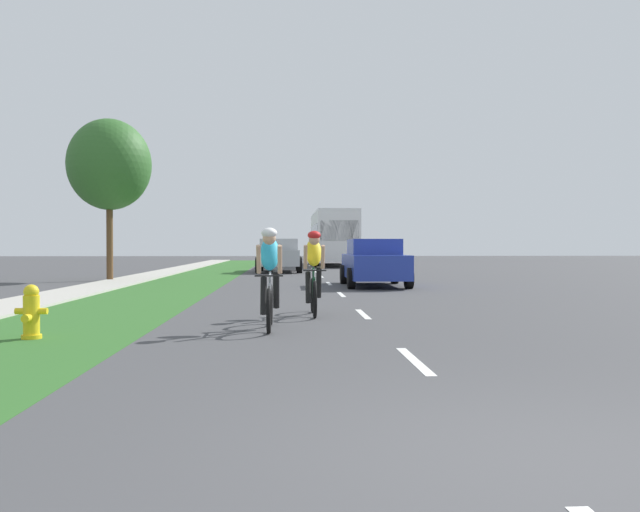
# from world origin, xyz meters

# --- Properties ---
(ground_plane) EXTENTS (120.00, 120.00, 0.00)m
(ground_plane) POSITION_xyz_m (0.00, 20.00, 0.00)
(ground_plane) COLOR #424244
(grass_verge) EXTENTS (2.99, 70.00, 0.01)m
(grass_verge) POSITION_xyz_m (-5.02, 20.00, 0.00)
(grass_verge) COLOR #2D6026
(grass_verge) RESTS_ON ground_plane
(sidewalk_concrete) EXTENTS (1.63, 70.00, 0.10)m
(sidewalk_concrete) POSITION_xyz_m (-7.33, 20.00, 0.00)
(sidewalk_concrete) COLOR #B2ADA3
(sidewalk_concrete) RESTS_ON ground_plane
(lane_markings_center) EXTENTS (0.12, 52.71, 0.01)m
(lane_markings_center) POSITION_xyz_m (0.00, 24.00, 0.00)
(lane_markings_center) COLOR white
(lane_markings_center) RESTS_ON ground_plane
(fire_hydrant_yellow) EXTENTS (0.44, 0.38, 0.76)m
(fire_hydrant_yellow) POSITION_xyz_m (-5.02, 5.64, 0.37)
(fire_hydrant_yellow) COLOR yellow
(fire_hydrant_yellow) RESTS_ON ground_plane
(cyclist_lead) EXTENTS (0.42, 1.72, 1.58)m
(cyclist_lead) POSITION_xyz_m (-1.71, 6.50, 0.81)
(cyclist_lead) COLOR black
(cyclist_lead) RESTS_ON ground_plane
(cyclist_trailing) EXTENTS (0.42, 1.72, 1.58)m
(cyclist_trailing) POSITION_xyz_m (-0.95, 8.53, 0.81)
(cyclist_trailing) COLOR black
(cyclist_trailing) RESTS_ON ground_plane
(sedan_blue) EXTENTS (1.98, 4.30, 1.52)m
(sedan_blue) POSITION_xyz_m (1.38, 17.47, 0.77)
(sedan_blue) COLOR #23389E
(sedan_blue) RESTS_ON ground_plane
(pickup_silver) EXTENTS (2.22, 5.10, 1.64)m
(pickup_silver) POSITION_xyz_m (-1.84, 29.05, 0.83)
(pickup_silver) COLOR #A5A8AD
(pickup_silver) RESTS_ON ground_plane
(bus_white) EXTENTS (2.78, 11.60, 3.48)m
(bus_white) POSITION_xyz_m (1.59, 39.90, 1.98)
(bus_white) COLOR silver
(bus_white) RESTS_ON ground_plane
(street_tree_near) EXTENTS (3.08, 3.08, 6.03)m
(street_tree_near) POSITION_xyz_m (-8.07, 21.22, 4.32)
(street_tree_near) COLOR brown
(street_tree_near) RESTS_ON ground_plane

